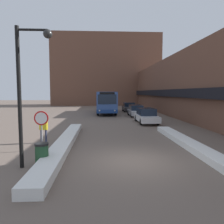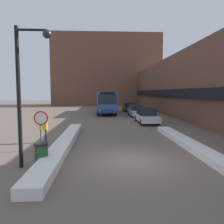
{
  "view_description": "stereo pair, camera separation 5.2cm",
  "coord_description": "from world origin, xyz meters",
  "px_view_note": "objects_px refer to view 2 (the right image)",
  "views": [
    {
      "loc": [
        -1.51,
        -9.67,
        3.13
      ],
      "look_at": [
        -0.53,
        8.42,
        1.5
      ],
      "focal_mm": 35.0,
      "sensor_mm": 36.0,
      "label": 1
    },
    {
      "loc": [
        -1.46,
        -9.67,
        3.13
      ],
      "look_at": [
        -0.53,
        8.42,
        1.5
      ],
      "focal_mm": 35.0,
      "sensor_mm": 36.0,
      "label": 2
    }
  ],
  "objects_px": {
    "parked_car_back": "(129,107)",
    "stop_sign": "(41,122)",
    "parked_car_middle": "(136,111)",
    "street_lamp": "(26,80)",
    "parked_car_front": "(146,116)",
    "city_bus": "(106,102)",
    "pedestrian": "(43,127)",
    "trash_bin": "(41,154)"
  },
  "relations": [
    {
      "from": "parked_car_back",
      "to": "street_lamp",
      "type": "distance_m",
      "value": 27.74
    },
    {
      "from": "parked_car_middle",
      "to": "street_lamp",
      "type": "height_order",
      "value": "street_lamp"
    },
    {
      "from": "parked_car_middle",
      "to": "street_lamp",
      "type": "relative_size",
      "value": 0.84
    },
    {
      "from": "city_bus",
      "to": "stop_sign",
      "type": "distance_m",
      "value": 21.3
    },
    {
      "from": "stop_sign",
      "to": "street_lamp",
      "type": "height_order",
      "value": "street_lamp"
    },
    {
      "from": "parked_car_middle",
      "to": "trash_bin",
      "type": "relative_size",
      "value": 5.11
    },
    {
      "from": "parked_car_front",
      "to": "street_lamp",
      "type": "xyz_separation_m",
      "value": [
        -7.69,
        -12.92,
        2.86
      ]
    },
    {
      "from": "parked_car_front",
      "to": "street_lamp",
      "type": "height_order",
      "value": "street_lamp"
    },
    {
      "from": "city_bus",
      "to": "trash_bin",
      "type": "xyz_separation_m",
      "value": [
        -3.42,
        -23.26,
        -1.28
      ]
    },
    {
      "from": "stop_sign",
      "to": "parked_car_middle",
      "type": "bearing_deg",
      "value": 64.87
    },
    {
      "from": "parked_car_middle",
      "to": "stop_sign",
      "type": "relative_size",
      "value": 2.26
    },
    {
      "from": "city_bus",
      "to": "stop_sign",
      "type": "bearing_deg",
      "value": -100.89
    },
    {
      "from": "parked_car_middle",
      "to": "street_lamp",
      "type": "xyz_separation_m",
      "value": [
        -7.69,
        -19.41,
        2.88
      ]
    },
    {
      "from": "parked_car_back",
      "to": "city_bus",
      "type": "bearing_deg",
      "value": -142.72
    },
    {
      "from": "stop_sign",
      "to": "parked_car_back",
      "type": "bearing_deg",
      "value": 71.76
    },
    {
      "from": "parked_car_front",
      "to": "parked_car_back",
      "type": "distance_m",
      "value": 13.58
    },
    {
      "from": "stop_sign",
      "to": "trash_bin",
      "type": "height_order",
      "value": "stop_sign"
    },
    {
      "from": "parked_car_back",
      "to": "stop_sign",
      "type": "xyz_separation_m",
      "value": [
        -7.85,
        -23.84,
        0.81
      ]
    },
    {
      "from": "parked_car_front",
      "to": "stop_sign",
      "type": "relative_size",
      "value": 2.26
    },
    {
      "from": "trash_bin",
      "to": "parked_car_middle",
      "type": "bearing_deg",
      "value": 69.21
    },
    {
      "from": "city_bus",
      "to": "parked_car_middle",
      "type": "relative_size",
      "value": 2.16
    },
    {
      "from": "parked_car_middle",
      "to": "street_lamp",
      "type": "distance_m",
      "value": 21.08
    },
    {
      "from": "parked_car_back",
      "to": "street_lamp",
      "type": "xyz_separation_m",
      "value": [
        -7.69,
        -26.5,
        2.88
      ]
    },
    {
      "from": "city_bus",
      "to": "pedestrian",
      "type": "bearing_deg",
      "value": -103.01
    },
    {
      "from": "city_bus",
      "to": "stop_sign",
      "type": "xyz_separation_m",
      "value": [
        -4.02,
        -20.92,
        -0.21
      ]
    },
    {
      "from": "parked_car_middle",
      "to": "trash_bin",
      "type": "distance_m",
      "value": 20.42
    },
    {
      "from": "parked_car_middle",
      "to": "parked_car_back",
      "type": "xyz_separation_m",
      "value": [
        -0.0,
        7.09,
        0.0
      ]
    },
    {
      "from": "pedestrian",
      "to": "stop_sign",
      "type": "bearing_deg",
      "value": -73.18
    },
    {
      "from": "parked_car_front",
      "to": "parked_car_middle",
      "type": "distance_m",
      "value": 6.49
    },
    {
      "from": "street_lamp",
      "to": "city_bus",
      "type": "bearing_deg",
      "value": 80.72
    },
    {
      "from": "stop_sign",
      "to": "city_bus",
      "type": "bearing_deg",
      "value": 79.11
    },
    {
      "from": "parked_car_back",
      "to": "pedestrian",
      "type": "xyz_separation_m",
      "value": [
        -8.23,
        -21.97,
        0.27
      ]
    },
    {
      "from": "parked_car_back",
      "to": "parked_car_front",
      "type": "bearing_deg",
      "value": -90.0
    },
    {
      "from": "pedestrian",
      "to": "trash_bin",
      "type": "xyz_separation_m",
      "value": [
        0.98,
        -4.21,
        -0.52
      ]
    },
    {
      "from": "city_bus",
      "to": "stop_sign",
      "type": "relative_size",
      "value": 4.89
    },
    {
      "from": "parked_car_middle",
      "to": "pedestrian",
      "type": "xyz_separation_m",
      "value": [
        -8.23,
        -14.88,
        0.27
      ]
    },
    {
      "from": "street_lamp",
      "to": "parked_car_front",
      "type": "bearing_deg",
      "value": 59.26
    },
    {
      "from": "pedestrian",
      "to": "parked_car_back",
      "type": "bearing_deg",
      "value": 74.81
    },
    {
      "from": "city_bus",
      "to": "trash_bin",
      "type": "distance_m",
      "value": 23.55
    },
    {
      "from": "parked_car_front",
      "to": "parked_car_middle",
      "type": "relative_size",
      "value": 1.0
    },
    {
      "from": "city_bus",
      "to": "pedestrian",
      "type": "distance_m",
      "value": 19.57
    },
    {
      "from": "stop_sign",
      "to": "street_lamp",
      "type": "bearing_deg",
      "value": -86.39
    }
  ]
}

